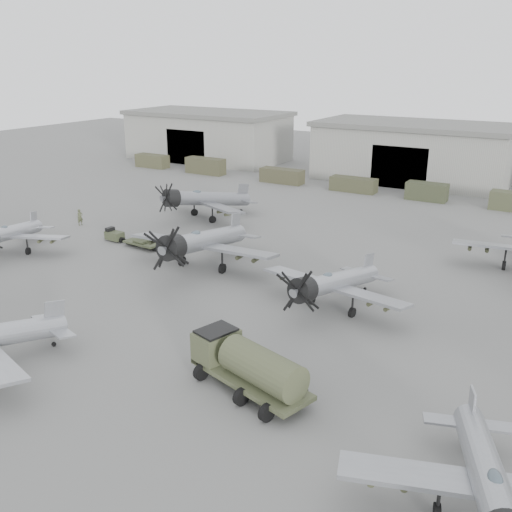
{
  "coord_description": "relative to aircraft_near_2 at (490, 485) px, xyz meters",
  "views": [
    {
      "loc": [
        23.83,
        -24.69,
        17.76
      ],
      "look_at": [
        1.39,
        13.0,
        2.5
      ],
      "focal_mm": 40.0,
      "sensor_mm": 36.0,
      "label": 1
    }
  ],
  "objects": [
    {
      "name": "tug_trailer",
      "position": [
        -38.19,
        20.4,
        -1.63
      ],
      "size": [
        6.85,
        1.76,
        1.36
      ],
      "rotation": [
        0.0,
        0.0,
        -0.07
      ],
      "color": "#383F29",
      "rests_on": "ground"
    },
    {
      "name": "aircraft_far_0",
      "position": [
        -36.83,
        31.89,
        0.26
      ],
      "size": [
        12.98,
        11.74,
        5.27
      ],
      "rotation": [
        0.0,
        0.0,
        -0.39
      ],
      "color": "gray",
      "rests_on": "ground"
    },
    {
      "name": "support_truck_2",
      "position": [
        -38.57,
        54.65,
        -1.07
      ],
      "size": [
        6.65,
        2.2,
        2.13
      ],
      "primitive_type": "cube",
      "color": "#3D3B28",
      "rests_on": "ground"
    },
    {
      "name": "support_truck_0",
      "position": [
        -63.81,
        54.65,
        -1.04
      ],
      "size": [
        5.95,
        2.2,
        2.2
      ],
      "primitive_type": "cube",
      "color": "#41412B",
      "rests_on": "ground"
    },
    {
      "name": "support_truck_3",
      "position": [
        -27.17,
        54.65,
        -1.15
      ],
      "size": [
        6.51,
        2.2,
        1.98
      ],
      "primitive_type": "cube",
      "color": "#3C3D28",
      "rests_on": "ground"
    },
    {
      "name": "hangar_center",
      "position": [
        -22.45,
        66.62,
        2.23
      ],
      "size": [
        29.0,
        14.8,
        8.7
      ],
      "color": "gray",
      "rests_on": "ground"
    },
    {
      "name": "aircraft_mid_2",
      "position": [
        -13.68,
        16.03,
        0.03
      ],
      "size": [
        12.0,
        10.8,
        4.76
      ],
      "rotation": [
        0.0,
        0.0,
        -0.17
      ],
      "color": "#93959B",
      "rests_on": "ground"
    },
    {
      "name": "hangar_left",
      "position": [
        -60.45,
        66.62,
        2.23
      ],
      "size": [
        29.0,
        14.8,
        8.7
      ],
      "color": "gray",
      "rests_on": "ground"
    },
    {
      "name": "support_truck_1",
      "position": [
        -52.62,
        54.65,
        -0.86
      ],
      "size": [
        6.67,
        2.2,
        2.56
      ],
      "primitive_type": "cube",
      "color": "#3D3D28",
      "rests_on": "ground"
    },
    {
      "name": "support_truck_4",
      "position": [
        -16.94,
        54.65,
        -0.98
      ],
      "size": [
        5.28,
        2.2,
        2.32
      ],
      "primitive_type": "cube",
      "color": "#343925",
      "rests_on": "ground"
    },
    {
      "name": "ground",
      "position": [
        -22.45,
        4.65,
        -2.14
      ],
      "size": [
        220.0,
        220.0,
        0.0
      ],
      "primitive_type": "plane",
      "color": "slate",
      "rests_on": "ground"
    },
    {
      "name": "aircraft_mid_0",
      "position": [
        -45.24,
        12.33,
        -0.11
      ],
      "size": [
        10.92,
        9.89,
        4.47
      ],
      "rotation": [
        0.0,
        0.0,
        0.42
      ],
      "color": "#999BA1",
      "rests_on": "ground"
    },
    {
      "name": "aircraft_near_2",
      "position": [
        0.0,
        0.0,
        0.0
      ],
      "size": [
        11.73,
        10.56,
        4.71
      ],
      "rotation": [
        0.0,
        0.0,
        0.32
      ],
      "color": "gray",
      "rests_on": "ground"
    },
    {
      "name": "aircraft_mid_1",
      "position": [
        -27.09,
        18.22,
        0.42
      ],
      "size": [
        14.07,
        12.66,
        5.62
      ],
      "rotation": [
        0.0,
        0.0,
        0.06
      ],
      "color": "gray",
      "rests_on": "ground"
    },
    {
      "name": "ground_crew",
      "position": [
        -47.11,
        22.85,
        -1.23
      ],
      "size": [
        0.61,
        0.76,
        1.83
      ],
      "primitive_type": "imported",
      "rotation": [
        0.0,
        0.0,
        1.29
      ],
      "color": "#41462D",
      "rests_on": "ground"
    },
    {
      "name": "fuel_tanker",
      "position": [
        -13.26,
        3.76,
        -0.44
      ],
      "size": [
        8.09,
        4.58,
        2.97
      ],
      "rotation": [
        0.0,
        0.0,
        -0.28
      ],
      "color": "#444930",
      "rests_on": "ground"
    }
  ]
}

